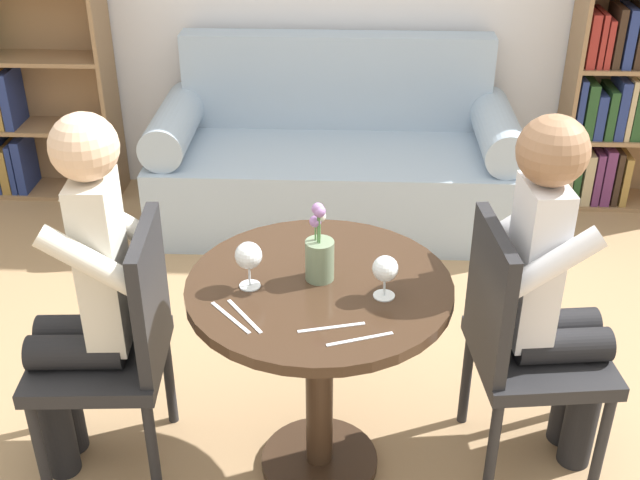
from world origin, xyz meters
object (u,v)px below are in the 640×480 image
object	(u,v)px
bookshelf_left	(15,98)
wine_glass_left	(249,257)
couch	(335,163)
person_right	(554,291)
person_left	(83,297)
flower_vase	(320,253)
chair_left	(119,342)
chair_right	(520,340)
wine_glass_right	(385,270)
bookshelf_right	(625,105)

from	to	relation	value
bookshelf_left	wine_glass_left	bearing A→B (deg)	-53.73
couch	person_right	world-z (taller)	person_right
couch	person_left	distance (m)	2.01
bookshelf_left	person_left	world-z (taller)	person_left
flower_vase	chair_left	bearing A→B (deg)	-178.56
bookshelf_left	person_right	bearing A→B (deg)	-38.82
person_right	wine_glass_left	size ratio (longest dim) A/B	8.50
chair_right	wine_glass_right	world-z (taller)	chair_right
chair_right	person_left	xyz separation A→B (m)	(-1.37, -0.07, 0.17)
bookshelf_right	chair_right	xyz separation A→B (m)	(-0.90, -2.02, -0.06)
bookshelf_right	chair_right	world-z (taller)	bookshelf_right
chair_left	flower_vase	size ratio (longest dim) A/B	3.50
person_left	wine_glass_right	bearing A→B (deg)	82.53
wine_glass_left	wine_glass_right	xyz separation A→B (m)	(0.40, -0.04, -0.01)
person_right	couch	bearing A→B (deg)	15.86
person_right	flower_vase	bearing A→B (deg)	88.44
person_left	wine_glass_left	xyz separation A→B (m)	(0.52, -0.03, 0.18)
bookshelf_right	chair_left	size ratio (longest dim) A/B	1.31
couch	wine_glass_left	size ratio (longest dim) A/B	12.61
bookshelf_left	flower_vase	xyz separation A→B (m)	(1.77, -2.08, 0.29)
bookshelf_right	chair_left	distance (m)	3.02
person_left	person_right	xyz separation A→B (m)	(1.46, 0.09, 0.00)
wine_glass_right	couch	bearing A→B (deg)	95.78
bookshelf_left	person_right	xyz separation A→B (m)	(2.50, -2.01, 0.13)
bookshelf_left	bookshelf_right	bearing A→B (deg)	-0.04
bookshelf_left	bookshelf_right	xyz separation A→B (m)	(3.31, -0.00, 0.01)
bookshelf_left	chair_left	bearing A→B (deg)	-61.71
chair_left	chair_right	distance (m)	1.29
chair_left	person_right	world-z (taller)	person_right
bookshelf_right	person_right	distance (m)	2.17
couch	bookshelf_left	size ratio (longest dim) A/B	1.58
chair_right	person_left	world-z (taller)	person_left
bookshelf_left	wine_glass_right	xyz separation A→B (m)	(1.96, -2.16, 0.29)
couch	wine_glass_left	xyz separation A→B (m)	(-0.21, -1.86, 0.53)
chair_left	person_right	size ratio (longest dim) A/B	0.72
bookshelf_left	wine_glass_left	world-z (taller)	bookshelf_left
chair_right	flower_vase	bearing A→B (deg)	87.59
chair_left	person_right	bearing A→B (deg)	90.00
couch	wine_glass_right	size ratio (longest dim) A/B	13.98
chair_left	person_right	xyz separation A→B (m)	(1.37, 0.08, 0.18)
chair_left	bookshelf_right	bearing A→B (deg)	130.31
bookshelf_right	wine_glass_left	world-z (taller)	bookshelf_right
bookshelf_right	chair_right	distance (m)	2.21
person_left	person_right	bearing A→B (deg)	90.14
bookshelf_left	chair_left	xyz separation A→B (m)	(1.13, -2.09, -0.05)
couch	person_left	size ratio (longest dim) A/B	1.47
chair_right	wine_glass_right	bearing A→B (deg)	100.36
bookshelf_right	flower_vase	bearing A→B (deg)	-126.59
couch	person_right	size ratio (longest dim) A/B	1.48
bookshelf_left	bookshelf_right	size ratio (longest dim) A/B	1.00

